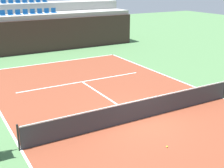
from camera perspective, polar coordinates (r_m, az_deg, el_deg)
The scene contains 14 objects.
ground_plane at distance 14.33m, azimuth 5.21°, elevation -6.55°, with size 80.00×80.00×0.00m, color #477042.
court_surface at distance 14.33m, azimuth 5.21°, elevation -6.53°, with size 11.00×24.00×0.01m, color brown.
baseline_far at distance 24.50m, azimuth -10.98°, elevation 3.92°, with size 11.00×0.10×0.00m, color white.
sideline_left at distance 12.35m, azimuth -16.48°, elevation -11.62°, with size 0.10×24.00×0.00m, color white.
sideline_right at distance 17.81m, azimuth 19.77°, elevation -2.45°, with size 0.10×24.00×0.00m, color white.
service_line_far at distance 19.53m, azimuth -5.56°, elevation 0.42°, with size 8.26×0.10×0.00m, color white.
centre_service_line at distance 16.83m, azimuth -1.02°, elevation -2.52°, with size 0.10×6.40×0.00m, color white.
back_wall at distance 27.98m, azimuth -13.93°, elevation 8.50°, with size 19.40×0.30×2.87m, color #33231E.
stands_tier_lower at distance 29.24m, azimuth -14.73°, elevation 9.23°, with size 19.40×2.40×3.25m, color #9E9E99.
stands_tier_upper at distance 31.48m, azimuth -16.00°, elevation 10.51°, with size 19.40×2.40×4.08m, color #9E9E99.
seating_row_lower at distance 29.12m, azimuth -15.07°, elevation 12.65°, with size 5.02×0.44×0.44m.
seating_row_upper at distance 31.37m, azimuth -16.40°, elevation 14.44°, with size 5.02×0.44×0.44m.
tennis_net at distance 14.12m, azimuth 5.27°, elevation -4.68°, with size 11.08×0.08×1.07m.
tennis_ball_2 at distance 12.20m, azimuth 10.14°, elevation -11.34°, with size 0.07×0.07×0.07m, color #CCE033.
Camera 1 is at (-7.56, -10.56, 6.06)m, focal length 49.40 mm.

